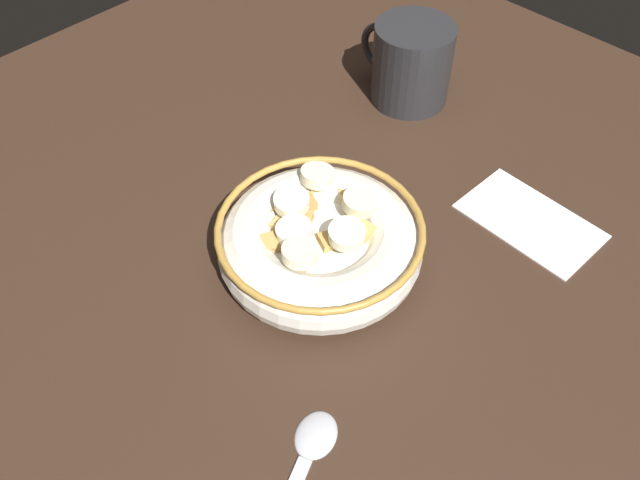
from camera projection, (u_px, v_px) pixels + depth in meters
The scene contains 5 objects.
ground_plane at pixel (320, 271), 57.90cm from camera, with size 95.55×95.55×2.00cm, color #332116.
cereal_bowl at pixel (320, 242), 55.18cm from camera, with size 16.96×16.96×5.90cm.
spoon at pixel (303, 463), 45.23cm from camera, with size 7.46×14.36×0.80cm.
coffee_mug at pixel (410, 63), 69.44cm from camera, with size 10.96×8.21×8.40cm.
folded_napkin at pixel (530, 220), 60.25cm from camera, with size 12.06×7.24×0.30cm, color white.
Camera 1 is at (-25.33, 26.06, 44.15)cm, focal length 37.85 mm.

